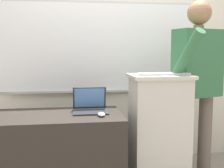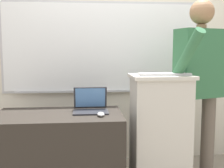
{
  "view_description": "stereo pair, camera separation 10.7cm",
  "coord_description": "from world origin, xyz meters",
  "px_view_note": "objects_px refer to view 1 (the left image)",
  "views": [
    {
      "loc": [
        -0.47,
        -1.92,
        1.26
      ],
      "look_at": [
        -0.14,
        0.4,
        0.98
      ],
      "focal_mm": 45.0,
      "sensor_mm": 36.0,
      "label": 1
    },
    {
      "loc": [
        -0.36,
        -1.93,
        1.26
      ],
      "look_at": [
        -0.14,
        0.4,
        0.98
      ],
      "focal_mm": 45.0,
      "sensor_mm": 36.0,
      "label": 2
    }
  ],
  "objects_px": {
    "side_desk": "(59,156)",
    "laptop": "(90,105)",
    "lectern_podium": "(159,133)",
    "wireless_keyboard": "(164,74)",
    "computer_mouse_by_laptop": "(101,114)",
    "person_presenter": "(197,78)"
  },
  "relations": [
    {
      "from": "side_desk",
      "to": "laptop",
      "type": "relative_size",
      "value": 3.56
    },
    {
      "from": "lectern_podium",
      "to": "wireless_keyboard",
      "type": "distance_m",
      "value": 0.54
    },
    {
      "from": "laptop",
      "to": "computer_mouse_by_laptop",
      "type": "relative_size",
      "value": 3.03
    },
    {
      "from": "lectern_podium",
      "to": "person_presenter",
      "type": "relative_size",
      "value": 0.61
    },
    {
      "from": "person_presenter",
      "to": "computer_mouse_by_laptop",
      "type": "height_order",
      "value": "person_presenter"
    },
    {
      "from": "person_presenter",
      "to": "wireless_keyboard",
      "type": "bearing_deg",
      "value": -174.6
    },
    {
      "from": "laptop",
      "to": "wireless_keyboard",
      "type": "xyz_separation_m",
      "value": [
        0.63,
        -0.12,
        0.28
      ]
    },
    {
      "from": "lectern_podium",
      "to": "wireless_keyboard",
      "type": "bearing_deg",
      "value": -70.98
    },
    {
      "from": "laptop",
      "to": "person_presenter",
      "type": "bearing_deg",
      "value": 2.42
    },
    {
      "from": "wireless_keyboard",
      "to": "computer_mouse_by_laptop",
      "type": "xyz_separation_m",
      "value": [
        -0.55,
        -0.08,
        -0.32
      ]
    },
    {
      "from": "wireless_keyboard",
      "to": "lectern_podium",
      "type": "bearing_deg",
      "value": 109.02
    },
    {
      "from": "lectern_podium",
      "to": "person_presenter",
      "type": "height_order",
      "value": "person_presenter"
    },
    {
      "from": "lectern_podium",
      "to": "computer_mouse_by_laptop",
      "type": "xyz_separation_m",
      "value": [
        -0.53,
        -0.14,
        0.22
      ]
    },
    {
      "from": "side_desk",
      "to": "lectern_podium",
      "type": "bearing_deg",
      "value": 1.01
    },
    {
      "from": "side_desk",
      "to": "laptop",
      "type": "distance_m",
      "value": 0.51
    },
    {
      "from": "person_presenter",
      "to": "lectern_podium",
      "type": "bearing_deg",
      "value": 177.84
    },
    {
      "from": "lectern_podium",
      "to": "computer_mouse_by_laptop",
      "type": "height_order",
      "value": "lectern_podium"
    },
    {
      "from": "person_presenter",
      "to": "side_desk",
      "type": "bearing_deg",
      "value": 168.01
    },
    {
      "from": "wireless_keyboard",
      "to": "computer_mouse_by_laptop",
      "type": "distance_m",
      "value": 0.64
    },
    {
      "from": "side_desk",
      "to": "computer_mouse_by_laptop",
      "type": "xyz_separation_m",
      "value": [
        0.35,
        -0.12,
        0.38
      ]
    },
    {
      "from": "wireless_keyboard",
      "to": "side_desk",
      "type": "bearing_deg",
      "value": 177.71
    },
    {
      "from": "lectern_podium",
      "to": "side_desk",
      "type": "distance_m",
      "value": 0.9
    }
  ]
}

